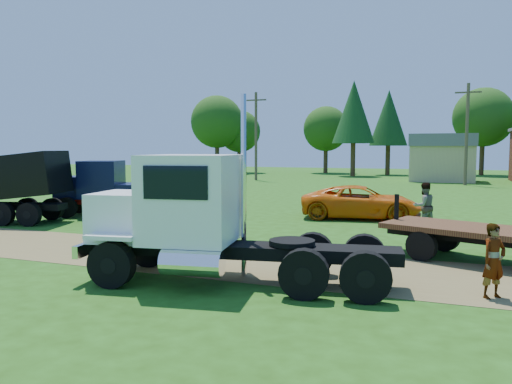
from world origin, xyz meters
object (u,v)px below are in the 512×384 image
(white_semi_tractor, at_px, (196,217))
(orange_pickup, at_px, (361,202))
(spectator_a, at_px, (494,261))
(navy_truck, at_px, (114,188))

(white_semi_tractor, xyz_separation_m, orange_pickup, (2.09, 12.54, -0.81))
(white_semi_tractor, bearing_deg, spectator_a, -1.29)
(spectator_a, bearing_deg, white_semi_tractor, 145.83)
(navy_truck, bearing_deg, spectator_a, -48.69)
(white_semi_tractor, height_order, spectator_a, white_semi_tractor)
(navy_truck, relative_size, spectator_a, 3.79)
(navy_truck, xyz_separation_m, spectator_a, (16.23, -8.37, -0.54))
(navy_truck, distance_m, orange_pickup, 11.99)
(orange_pickup, bearing_deg, spectator_a, -166.53)
(navy_truck, xyz_separation_m, orange_pickup, (11.53, 3.21, -0.60))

